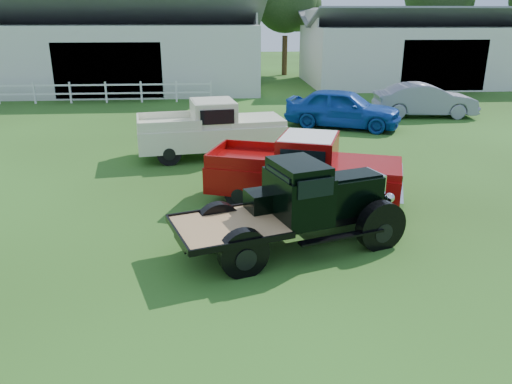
{
  "coord_description": "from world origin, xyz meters",
  "views": [
    {
      "loc": [
        -0.61,
        -9.39,
        4.86
      ],
      "look_at": [
        0.2,
        1.2,
        1.05
      ],
      "focal_mm": 35.0,
      "sensor_mm": 36.0,
      "label": 1
    }
  ],
  "objects_px": {
    "misc_car_grey": "(425,100)",
    "vintage_flatbed": "(294,206)",
    "misc_car_blue": "(343,108)",
    "red_pickup": "(304,169)",
    "white_pickup": "(211,129)"
  },
  "relations": [
    {
      "from": "vintage_flatbed",
      "to": "white_pickup",
      "type": "distance_m",
      "value": 7.88
    },
    {
      "from": "vintage_flatbed",
      "to": "misc_car_blue",
      "type": "relative_size",
      "value": 0.96
    },
    {
      "from": "red_pickup",
      "to": "misc_car_grey",
      "type": "distance_m",
      "value": 14.04
    },
    {
      "from": "vintage_flatbed",
      "to": "misc_car_blue",
      "type": "height_order",
      "value": "vintage_flatbed"
    },
    {
      "from": "vintage_flatbed",
      "to": "red_pickup",
      "type": "bearing_deg",
      "value": 57.69
    },
    {
      "from": "misc_car_blue",
      "to": "misc_car_grey",
      "type": "bearing_deg",
      "value": -40.38
    },
    {
      "from": "red_pickup",
      "to": "white_pickup",
      "type": "relative_size",
      "value": 0.98
    },
    {
      "from": "vintage_flatbed",
      "to": "misc_car_grey",
      "type": "bearing_deg",
      "value": 40.26
    },
    {
      "from": "vintage_flatbed",
      "to": "misc_car_grey",
      "type": "xyz_separation_m",
      "value": [
        8.68,
        14.19,
        -0.16
      ]
    },
    {
      "from": "misc_car_blue",
      "to": "misc_car_grey",
      "type": "xyz_separation_m",
      "value": [
        4.66,
        2.17,
        -0.06
      ]
    },
    {
      "from": "misc_car_blue",
      "to": "misc_car_grey",
      "type": "height_order",
      "value": "misc_car_blue"
    },
    {
      "from": "vintage_flatbed",
      "to": "misc_car_blue",
      "type": "bearing_deg",
      "value": 53.23
    },
    {
      "from": "misc_car_grey",
      "to": "vintage_flatbed",
      "type": "bearing_deg",
      "value": 153.38
    },
    {
      "from": "red_pickup",
      "to": "misc_car_blue",
      "type": "distance_m",
      "value": 9.94
    },
    {
      "from": "red_pickup",
      "to": "misc_car_grey",
      "type": "relative_size",
      "value": 1.06
    }
  ]
}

